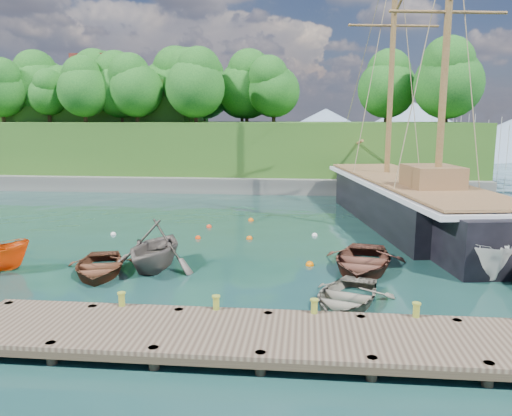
# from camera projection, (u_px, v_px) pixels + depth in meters

# --- Properties ---
(ground) EXTENTS (160.00, 160.00, 0.00)m
(ground) POSITION_uv_depth(u_px,v_px,m) (263.00, 277.00, 20.36)
(ground) COLOR #163529
(ground) RESTS_ON ground
(dock_near) EXTENTS (20.00, 3.20, 1.10)m
(dock_near) POSITION_uv_depth(u_px,v_px,m) (315.00, 338.00, 13.72)
(dock_near) COLOR #47372B
(dock_near) RESTS_ON ground
(dock_east) EXTENTS (3.20, 24.00, 1.10)m
(dock_east) POSITION_uv_depth(u_px,v_px,m) (494.00, 234.00, 26.01)
(dock_east) COLOR #47372B
(dock_east) RESTS_ON ground
(bollard_0) EXTENTS (0.26, 0.26, 0.45)m
(bollard_0) POSITION_uv_depth(u_px,v_px,m) (123.00, 324.00, 15.76)
(bollard_0) COLOR olive
(bollard_0) RESTS_ON ground
(bollard_1) EXTENTS (0.26, 0.26, 0.45)m
(bollard_1) POSITION_uv_depth(u_px,v_px,m) (217.00, 328.00, 15.46)
(bollard_1) COLOR olive
(bollard_1) RESTS_ON ground
(bollard_2) EXTENTS (0.26, 0.26, 0.45)m
(bollard_2) POSITION_uv_depth(u_px,v_px,m) (314.00, 332.00, 15.17)
(bollard_2) COLOR olive
(bollard_2) RESTS_ON ground
(bollard_3) EXTENTS (0.26, 0.26, 0.45)m
(bollard_3) POSITION_uv_depth(u_px,v_px,m) (415.00, 336.00, 14.87)
(bollard_3) COLOR olive
(bollard_3) RESTS_ON ground
(rowboat_0) EXTENTS (4.00, 4.82, 0.86)m
(rowboat_0) POSITION_uv_depth(u_px,v_px,m) (99.00, 274.00, 20.84)
(rowboat_0) COLOR #532C1B
(rowboat_0) RESTS_ON ground
(rowboat_1) EXTENTS (4.15, 4.66, 2.26)m
(rowboat_1) POSITION_uv_depth(u_px,v_px,m) (155.00, 269.00, 21.51)
(rowboat_1) COLOR #5E554E
(rowboat_1) RESTS_ON ground
(rowboat_2) EXTENTS (4.51, 5.63, 1.04)m
(rowboat_2) POSITION_uv_depth(u_px,v_px,m) (362.00, 270.00, 21.39)
(rowboat_2) COLOR #4F2B20
(rowboat_2) RESTS_ON ground
(rowboat_3) EXTENTS (4.18, 4.87, 0.85)m
(rowboat_3) POSITION_uv_depth(u_px,v_px,m) (345.00, 305.00, 17.36)
(rowboat_3) COLOR #716A5A
(rowboat_3) RESTS_ON ground
(cabin_boat_white) EXTENTS (1.81, 4.79, 1.85)m
(cabin_boat_white) POSITION_uv_depth(u_px,v_px,m) (479.00, 271.00, 21.12)
(cabin_boat_white) COLOR silver
(cabin_boat_white) RESTS_ON ground
(schooner) EXTENTS (8.58, 28.38, 21.06)m
(schooner) POSITION_uv_depth(u_px,v_px,m) (407.00, 205.00, 30.48)
(schooner) COLOR black
(schooner) RESTS_ON ground
(mooring_buoy_0) EXTENTS (0.33, 0.33, 0.33)m
(mooring_buoy_0) POSITION_uv_depth(u_px,v_px,m) (167.00, 242.00, 26.18)
(mooring_buoy_0) COLOR silver
(mooring_buoy_0) RESTS_ON ground
(mooring_buoy_1) EXTENTS (0.30, 0.30, 0.30)m
(mooring_buoy_1) POSITION_uv_depth(u_px,v_px,m) (198.00, 239.00, 26.88)
(mooring_buoy_1) COLOR #E83405
(mooring_buoy_1) RESTS_ON ground
(mooring_buoy_2) EXTENTS (0.33, 0.33, 0.33)m
(mooring_buoy_2) POSITION_uv_depth(u_px,v_px,m) (249.00, 239.00, 26.79)
(mooring_buoy_2) COLOR #DC5908
(mooring_buoy_2) RESTS_ON ground
(mooring_buoy_3) EXTENTS (0.31, 0.31, 0.31)m
(mooring_buoy_3) POSITION_uv_depth(u_px,v_px,m) (315.00, 236.00, 27.49)
(mooring_buoy_3) COLOR white
(mooring_buoy_3) RESTS_ON ground
(mooring_buoy_4) EXTENTS (0.31, 0.31, 0.31)m
(mooring_buoy_4) POSITION_uv_depth(u_px,v_px,m) (209.00, 227.00, 29.63)
(mooring_buoy_4) COLOR red
(mooring_buoy_4) RESTS_ON ground
(mooring_buoy_5) EXTENTS (0.35, 0.35, 0.35)m
(mooring_buoy_5) POSITION_uv_depth(u_px,v_px,m) (251.00, 221.00, 31.48)
(mooring_buoy_5) COLOR #DE5C0A
(mooring_buoy_5) RESTS_ON ground
(mooring_buoy_6) EXTENTS (0.30, 0.30, 0.30)m
(mooring_buoy_6) POSITION_uv_depth(u_px,v_px,m) (113.00, 235.00, 27.72)
(mooring_buoy_6) COLOR white
(mooring_buoy_6) RESTS_ON ground
(mooring_buoy_7) EXTENTS (0.36, 0.36, 0.36)m
(mooring_buoy_7) POSITION_uv_depth(u_px,v_px,m) (310.00, 265.00, 21.98)
(mooring_buoy_7) COLOR #E66400
(mooring_buoy_7) RESTS_ON ground
(headland) EXTENTS (51.00, 19.31, 12.90)m
(headland) POSITION_uv_depth(u_px,v_px,m) (165.00, 126.00, 51.34)
(headland) COLOR #474744
(headland) RESTS_ON ground
(distant_ridge) EXTENTS (117.00, 40.00, 10.00)m
(distant_ridge) POSITION_uv_depth(u_px,v_px,m) (321.00, 130.00, 87.70)
(distant_ridge) COLOR #728CA5
(distant_ridge) RESTS_ON ground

